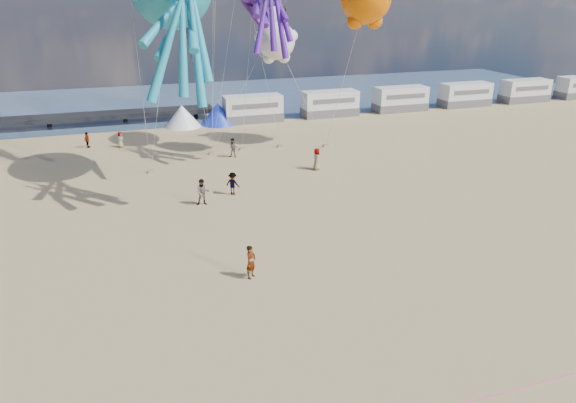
% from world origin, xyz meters
% --- Properties ---
extents(ground, '(120.00, 120.00, 0.00)m').
position_xyz_m(ground, '(0.00, 0.00, 0.00)').
color(ground, tan).
rests_on(ground, ground).
extents(water, '(120.00, 120.00, 0.00)m').
position_xyz_m(water, '(0.00, 55.00, 0.02)').
color(water, '#3E5877').
rests_on(water, ground).
extents(motorhome_0, '(6.60, 2.50, 3.00)m').
position_xyz_m(motorhome_0, '(6.00, 40.00, 1.50)').
color(motorhome_0, silver).
rests_on(motorhome_0, ground).
extents(motorhome_1, '(6.60, 2.50, 3.00)m').
position_xyz_m(motorhome_1, '(15.50, 40.00, 1.50)').
color(motorhome_1, silver).
rests_on(motorhome_1, ground).
extents(motorhome_2, '(6.60, 2.50, 3.00)m').
position_xyz_m(motorhome_2, '(25.00, 40.00, 1.50)').
color(motorhome_2, silver).
rests_on(motorhome_2, ground).
extents(motorhome_3, '(6.60, 2.50, 3.00)m').
position_xyz_m(motorhome_3, '(34.50, 40.00, 1.50)').
color(motorhome_3, silver).
rests_on(motorhome_3, ground).
extents(motorhome_4, '(6.60, 2.50, 3.00)m').
position_xyz_m(motorhome_4, '(44.00, 40.00, 1.50)').
color(motorhome_4, silver).
rests_on(motorhome_4, ground).
extents(tent_white, '(4.00, 4.00, 2.40)m').
position_xyz_m(tent_white, '(-2.00, 40.00, 1.20)').
color(tent_white, white).
rests_on(tent_white, ground).
extents(tent_blue, '(4.00, 4.00, 2.40)m').
position_xyz_m(tent_blue, '(2.00, 40.00, 1.20)').
color(tent_blue, '#1933CC').
rests_on(tent_blue, ground).
extents(standing_person, '(0.78, 0.76, 1.81)m').
position_xyz_m(standing_person, '(-2.82, 5.94, 0.91)').
color(standing_person, tan).
rests_on(standing_person, ground).
extents(beachgoer_0, '(0.59, 0.76, 1.84)m').
position_xyz_m(beachgoer_0, '(6.70, 21.38, 0.92)').
color(beachgoer_0, '#7F6659').
rests_on(beachgoer_0, ground).
extents(beachgoer_1, '(1.01, 0.88, 1.75)m').
position_xyz_m(beachgoer_1, '(0.85, 26.95, 0.88)').
color(beachgoer_1, '#7F6659').
rests_on(beachgoer_1, ground).
extents(beachgoer_2, '(1.03, 1.00, 1.67)m').
position_xyz_m(beachgoer_2, '(-1.16, 17.94, 0.84)').
color(beachgoer_2, '#7F6659').
rests_on(beachgoer_2, ground).
extents(beachgoer_3, '(0.91, 1.11, 1.50)m').
position_xyz_m(beachgoer_3, '(-11.70, 34.34, 0.75)').
color(beachgoer_3, '#7F6659').
rests_on(beachgoer_3, ground).
extents(beachgoer_6, '(0.61, 0.66, 1.51)m').
position_xyz_m(beachgoer_6, '(-8.69, 33.51, 0.75)').
color(beachgoer_6, '#7F6659').
rests_on(beachgoer_6, ground).
extents(beachgoer_7, '(0.98, 0.69, 1.88)m').
position_xyz_m(beachgoer_7, '(-3.56, 16.58, 0.94)').
color(beachgoer_7, '#7F6659').
rests_on(beachgoer_7, ground).
extents(sandbag_a, '(0.50, 0.35, 0.22)m').
position_xyz_m(sandbag_a, '(-6.53, 24.85, 0.11)').
color(sandbag_a, gray).
rests_on(sandbag_a, ground).
extents(sandbag_b, '(0.50, 0.35, 0.22)m').
position_xyz_m(sandbag_b, '(2.12, 29.04, 0.11)').
color(sandbag_b, gray).
rests_on(sandbag_b, ground).
extents(sandbag_c, '(0.50, 0.35, 0.22)m').
position_xyz_m(sandbag_c, '(10.02, 27.59, 0.11)').
color(sandbag_c, gray).
rests_on(sandbag_c, ground).
extents(sandbag_d, '(0.50, 0.35, 0.22)m').
position_xyz_m(sandbag_d, '(5.83, 28.82, 0.11)').
color(sandbag_d, gray).
rests_on(sandbag_d, ground).
extents(sandbag_e, '(0.50, 0.35, 0.22)m').
position_xyz_m(sandbag_e, '(-0.85, 28.41, 0.11)').
color(sandbag_e, gray).
rests_on(sandbag_e, ground).
extents(kite_panda, '(4.98, 4.86, 5.48)m').
position_xyz_m(kite_panda, '(4.81, 26.51, 10.00)').
color(kite_panda, silver).
extents(windsock_mid, '(1.32, 5.61, 5.56)m').
position_xyz_m(windsock_mid, '(3.29, 28.89, 12.42)').
color(windsock_mid, red).
extents(windsock_right, '(1.32, 5.00, 4.94)m').
position_xyz_m(windsock_right, '(-2.95, 21.70, 10.59)').
color(windsock_right, red).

